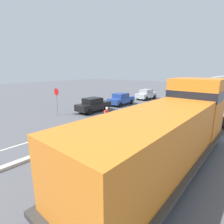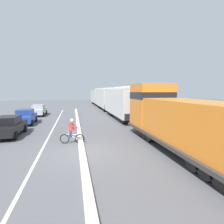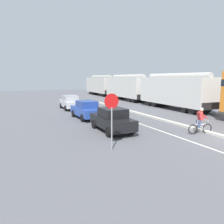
# 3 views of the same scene
# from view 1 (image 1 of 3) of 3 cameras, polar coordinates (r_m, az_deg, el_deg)

# --- Properties ---
(ground_plane) EXTENTS (120.00, 120.00, 0.00)m
(ground_plane) POSITION_cam_1_polar(r_m,az_deg,el_deg) (13.16, -5.73, -7.47)
(ground_plane) COLOR #56565B
(median_curb) EXTENTS (0.36, 36.00, 0.16)m
(median_curb) POSITION_cam_1_polar(r_m,az_deg,el_deg) (17.59, 8.54, -1.83)
(median_curb) COLOR beige
(median_curb) RESTS_ON ground
(lane_stripe) EXTENTS (0.14, 36.00, 0.01)m
(lane_stripe) POSITION_cam_1_polar(r_m,az_deg,el_deg) (18.94, 2.40, -0.81)
(lane_stripe) COLOR silver
(lane_stripe) RESTS_ON ground
(locomotive) EXTENTS (3.10, 11.61, 4.20)m
(locomotive) POSITION_cam_1_polar(r_m,az_deg,el_deg) (9.19, 19.10, -5.72)
(locomotive) COLOR orange
(locomotive) RESTS_ON ground
(hopper_car_lead) EXTENTS (2.90, 10.60, 4.18)m
(hopper_car_lead) POSITION_cam_1_polar(r_m,az_deg,el_deg) (20.71, 31.93, 4.22)
(hopper_car_lead) COLOR silver
(hopper_car_lead) RESTS_ON ground
(parked_car_black) EXTENTS (1.86, 4.21, 1.62)m
(parked_car_black) POSITION_cam_1_polar(r_m,az_deg,el_deg) (20.15, -6.12, 2.36)
(parked_car_black) COLOR black
(parked_car_black) RESTS_ON ground
(parked_car_blue) EXTENTS (1.93, 4.25, 1.62)m
(parked_car_blue) POSITION_cam_1_polar(r_m,az_deg,el_deg) (24.06, 2.99, 4.26)
(parked_car_blue) COLOR #28479E
(parked_car_blue) RESTS_ON ground
(parked_car_silver) EXTENTS (1.87, 4.22, 1.62)m
(parked_car_silver) POSITION_cam_1_polar(r_m,az_deg,el_deg) (29.33, 11.12, 5.71)
(parked_car_silver) COLOR #B7BABF
(parked_car_silver) RESTS_ON ground
(cyclist) EXTENTS (1.68, 0.56, 1.71)m
(cyclist) POSITION_cam_1_polar(r_m,az_deg,el_deg) (14.64, -1.73, -1.85)
(cyclist) COLOR black
(cyclist) RESTS_ON ground
(stop_sign) EXTENTS (0.76, 0.08, 2.88)m
(stop_sign) POSITION_cam_1_polar(r_m,az_deg,el_deg) (19.13, -17.63, 4.87)
(stop_sign) COLOR gray
(stop_sign) RESTS_ON ground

